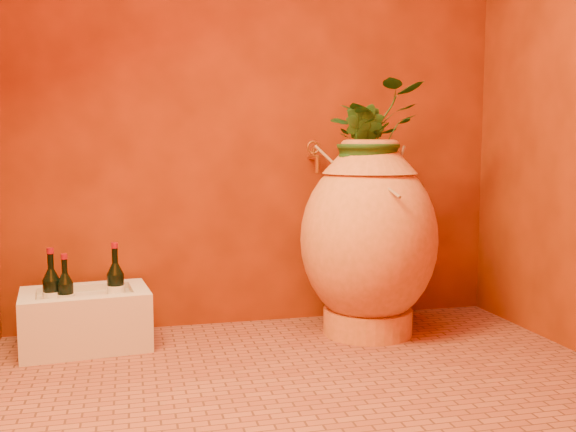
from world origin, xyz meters
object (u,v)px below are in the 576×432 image
object	(u,v)px
amphora	(369,238)
stone_basin	(86,320)
wine_bottle_b	(116,288)
wall_tap	(314,155)
wine_bottle_c	(66,297)
wine_bottle_a	(52,295)

from	to	relation	value
amphora	stone_basin	world-z (taller)	amphora
stone_basin	amphora	bearing A→B (deg)	-4.37
wine_bottle_b	wall_tap	world-z (taller)	wall_tap
wine_bottle_c	wine_bottle_a	bearing A→B (deg)	164.79
stone_basin	wine_bottle_c	world-z (taller)	wine_bottle_c
wine_bottle_a	wall_tap	distance (m)	1.40
amphora	stone_basin	xyz separation A→B (m)	(-1.31, 0.10, -0.34)
wine_bottle_a	wine_bottle_b	xyz separation A→B (m)	(0.27, 0.05, 0.00)
wine_bottle_b	wine_bottle_a	bearing A→B (deg)	-168.92
stone_basin	wine_bottle_a	world-z (taller)	wine_bottle_a
wine_bottle_b	wall_tap	xyz separation A→B (m)	(0.98, 0.15, 0.60)
stone_basin	wine_bottle_a	size ratio (longest dim) A/B	1.83
amphora	wine_bottle_c	world-z (taller)	amphora
amphora	wine_bottle_a	world-z (taller)	amphora
wine_bottle_a	wine_bottle_b	size ratio (longest dim) A/B	0.98
amphora	wine_bottle_a	distance (m)	1.46
stone_basin	wine_bottle_c	bearing A→B (deg)	-147.26
stone_basin	wine_bottle_c	size ratio (longest dim) A/B	1.99
amphora	wine_bottle_b	bearing A→B (deg)	174.19
stone_basin	wine_bottle_a	xyz separation A→B (m)	(-0.13, -0.03, 0.13)
wall_tap	stone_basin	bearing A→B (deg)	-171.42
stone_basin	wall_tap	xyz separation A→B (m)	(1.11, 0.17, 0.73)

